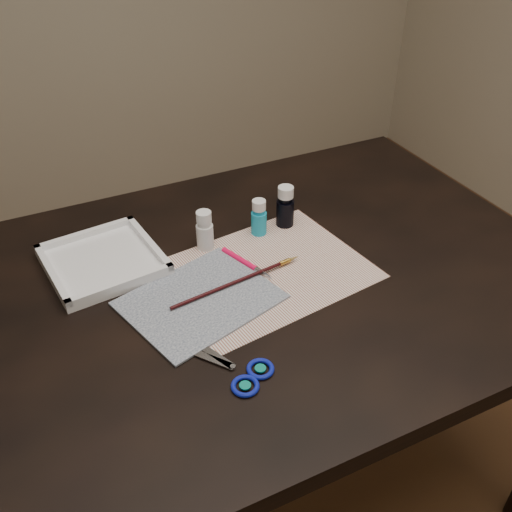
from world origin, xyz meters
name	(u,v)px	position (x,y,z in m)	size (l,w,h in m)	color
ground	(256,485)	(0.00, 0.00, -0.01)	(3.50, 3.50, 0.02)	#422614
table	(256,396)	(0.00, 0.00, 0.38)	(1.30, 0.90, 0.75)	black
paper	(265,271)	(0.02, 0.00, 0.75)	(0.41, 0.32, 0.00)	white
canvas	(200,300)	(-0.13, -0.03, 0.75)	(0.28, 0.22, 0.00)	#142342
paint_bottle_white	(205,230)	(-0.06, 0.14, 0.80)	(0.04, 0.04, 0.09)	silver
paint_bottle_cyan	(259,217)	(0.07, 0.14, 0.79)	(0.04, 0.04, 0.09)	#18A0C8
paint_bottle_navy	(285,206)	(0.14, 0.14, 0.80)	(0.04, 0.04, 0.10)	black
paintbrush	(239,281)	(-0.04, -0.01, 0.76)	(0.31, 0.01, 0.01)	black
craft_knife	(247,264)	(0.00, 0.04, 0.76)	(0.15, 0.01, 0.01)	#FF0E4C
scissors	(223,365)	(-0.16, -0.20, 0.75)	(0.19, 0.09, 0.01)	silver
palette_tray	(103,260)	(-0.27, 0.17, 0.76)	(0.22, 0.22, 0.03)	white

